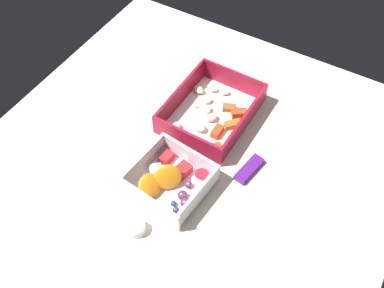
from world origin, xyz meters
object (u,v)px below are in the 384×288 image
Objects in this scene: candy_bar at (249,169)px; paper_cup_liner at (135,228)px; fruit_bowl at (170,181)px; pasta_container at (212,113)px.

paper_cup_liner is at bearing -29.00° from candy_bar.
paper_cup_liner is at bearing -3.43° from fruit_bowl.
pasta_container reaches higher than paper_cup_liner.
paper_cup_liner reaches higher than candy_bar.
pasta_container is at bearing -122.71° from candy_bar.
paper_cup_liner is (10.74, -0.64, -0.97)cm from fruit_bowl.
fruit_bowl is 2.08× the size of candy_bar.
fruit_bowl is at bearing 5.62° from pasta_container.
pasta_container reaches higher than candy_bar.
fruit_bowl is 15.54cm from candy_bar.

